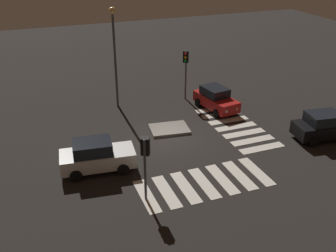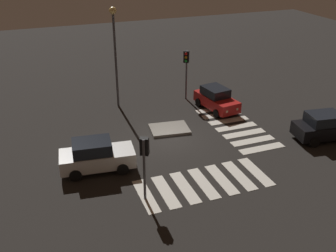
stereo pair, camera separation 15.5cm
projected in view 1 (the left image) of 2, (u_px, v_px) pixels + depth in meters
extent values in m
plane|color=black|center=(168.00, 139.00, 27.43)|extent=(80.00, 80.00, 0.00)
cube|color=gray|center=(169.00, 129.00, 28.63)|extent=(2.98, 2.39, 0.18)
cube|color=silver|center=(98.00, 159.00, 23.58)|extent=(4.57, 2.37, 0.90)
cube|color=black|center=(92.00, 147.00, 23.16)|extent=(2.43, 1.96, 0.73)
cylinder|color=black|center=(119.00, 154.00, 24.86)|extent=(0.73, 0.34, 0.71)
cylinder|color=black|center=(123.00, 169.00, 23.26)|extent=(0.73, 0.34, 0.71)
cylinder|color=black|center=(75.00, 160.00, 24.26)|extent=(0.73, 0.34, 0.71)
cylinder|color=black|center=(76.00, 176.00, 22.65)|extent=(0.73, 0.34, 0.71)
sphere|color=#F2EABF|center=(132.00, 150.00, 24.51)|extent=(0.24, 0.24, 0.24)
sphere|color=#F2EABF|center=(135.00, 158.00, 23.61)|extent=(0.24, 0.24, 0.24)
cube|color=black|center=(325.00, 128.00, 27.22)|extent=(4.57, 2.46, 0.89)
cube|color=black|center=(324.00, 118.00, 26.81)|extent=(2.45, 2.00, 0.72)
cylinder|color=black|center=(334.00, 126.00, 28.46)|extent=(0.73, 0.35, 0.70)
cylinder|color=black|center=(300.00, 130.00, 27.93)|extent=(0.73, 0.35, 0.70)
cylinder|color=black|center=(314.00, 142.00, 26.32)|extent=(0.73, 0.35, 0.70)
cube|color=red|center=(216.00, 101.00, 31.71)|extent=(2.34, 4.32, 0.84)
cube|color=black|center=(215.00, 91.00, 31.57)|extent=(1.89, 2.31, 0.68)
cylinder|color=black|center=(234.00, 109.00, 31.26)|extent=(0.33, 0.69, 0.66)
cylinder|color=black|center=(216.00, 113.00, 30.50)|extent=(0.33, 0.69, 0.66)
cylinder|color=black|center=(215.00, 98.00, 33.25)|extent=(0.33, 0.69, 0.66)
cylinder|color=black|center=(198.00, 102.00, 32.49)|extent=(0.33, 0.69, 0.66)
sphere|color=#F2EABF|center=(237.00, 109.00, 30.35)|extent=(0.22, 0.22, 0.22)
sphere|color=#F2EABF|center=(226.00, 111.00, 29.92)|extent=(0.22, 0.22, 0.22)
cylinder|color=#47474C|center=(186.00, 75.00, 33.15)|extent=(0.14, 0.14, 4.24)
cube|color=black|center=(186.00, 57.00, 32.27)|extent=(0.54, 0.51, 0.96)
sphere|color=red|center=(185.00, 54.00, 31.97)|extent=(0.22, 0.22, 0.22)
sphere|color=orange|center=(185.00, 57.00, 32.10)|extent=(0.22, 0.22, 0.22)
sphere|color=green|center=(185.00, 61.00, 32.23)|extent=(0.22, 0.22, 0.22)
cylinder|color=#47474C|center=(145.00, 170.00, 20.48)|extent=(0.14, 0.14, 3.60)
cube|color=black|center=(145.00, 146.00, 20.06)|extent=(0.54, 0.50, 0.96)
sphere|color=red|center=(146.00, 139.00, 20.10)|extent=(0.22, 0.22, 0.22)
sphere|color=orange|center=(146.00, 145.00, 20.23)|extent=(0.22, 0.22, 0.22)
sphere|color=green|center=(146.00, 150.00, 20.36)|extent=(0.22, 0.22, 0.22)
cylinder|color=#47474C|center=(115.00, 62.00, 30.99)|extent=(0.18, 0.18, 7.49)
sphere|color=#F9D172|center=(112.00, 11.00, 29.26)|extent=(0.56, 0.56, 0.56)
cube|color=silver|center=(147.00, 196.00, 21.48)|extent=(0.70, 3.20, 0.02)
cube|color=silver|center=(166.00, 192.00, 21.84)|extent=(0.70, 3.20, 0.02)
cube|color=silver|center=(186.00, 187.00, 22.21)|extent=(0.70, 3.20, 0.02)
cube|color=silver|center=(204.00, 183.00, 22.58)|extent=(0.70, 3.20, 0.02)
cube|color=silver|center=(222.00, 179.00, 22.95)|extent=(0.70, 3.20, 0.02)
cube|color=silver|center=(239.00, 175.00, 23.32)|extent=(0.70, 3.20, 0.02)
cube|color=silver|center=(256.00, 171.00, 23.69)|extent=(0.70, 3.20, 0.02)
cube|color=silver|center=(262.00, 148.00, 26.25)|extent=(3.20, 0.70, 0.02)
cube|color=silver|center=(253.00, 140.00, 27.22)|extent=(3.20, 0.70, 0.02)
cube|color=silver|center=(244.00, 133.00, 28.18)|extent=(3.20, 0.70, 0.02)
cube|color=silver|center=(236.00, 127.00, 29.15)|extent=(3.20, 0.70, 0.02)
cube|color=silver|center=(228.00, 120.00, 30.11)|extent=(3.20, 0.70, 0.02)
cube|color=silver|center=(221.00, 115.00, 31.08)|extent=(3.20, 0.70, 0.02)
cube|color=silver|center=(215.00, 109.00, 32.04)|extent=(3.20, 0.70, 0.02)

